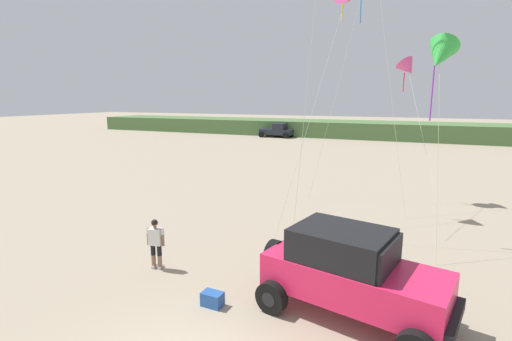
{
  "coord_description": "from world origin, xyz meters",
  "views": [
    {
      "loc": [
        3.87,
        -5.08,
        5.44
      ],
      "look_at": [
        -0.44,
        4.81,
        3.33
      ],
      "focal_mm": 26.01,
      "sensor_mm": 36.0,
      "label": 1
    }
  ],
  "objects_px": {
    "kite_yellow_diamond": "(440,56)",
    "kite_white_parafoil": "(408,68)",
    "jeep": "(351,272)",
    "cooler_box": "(212,299)",
    "person_watching": "(156,241)",
    "distant_pickup": "(277,131)"
  },
  "relations": [
    {
      "from": "kite_yellow_diamond",
      "to": "kite_white_parafoil",
      "type": "bearing_deg",
      "value": 101.8
    },
    {
      "from": "jeep",
      "to": "kite_white_parafoil",
      "type": "relative_size",
      "value": 0.66
    },
    {
      "from": "cooler_box",
      "to": "kite_white_parafoil",
      "type": "height_order",
      "value": "kite_white_parafoil"
    },
    {
      "from": "cooler_box",
      "to": "kite_white_parafoil",
      "type": "distance_m",
      "value": 15.5
    },
    {
      "from": "person_watching",
      "to": "kite_yellow_diamond",
      "type": "height_order",
      "value": "kite_yellow_diamond"
    },
    {
      "from": "person_watching",
      "to": "cooler_box",
      "type": "xyz_separation_m",
      "value": [
        2.77,
        -1.2,
        -0.75
      ]
    },
    {
      "from": "kite_white_parafoil",
      "to": "distant_pickup",
      "type": "bearing_deg",
      "value": 121.95
    },
    {
      "from": "jeep",
      "to": "person_watching",
      "type": "relative_size",
      "value": 3.01
    },
    {
      "from": "person_watching",
      "to": "distant_pickup",
      "type": "distance_m",
      "value": 41.64
    },
    {
      "from": "cooler_box",
      "to": "kite_white_parafoil",
      "type": "bearing_deg",
      "value": 75.75
    },
    {
      "from": "distant_pickup",
      "to": "kite_white_parafoil",
      "type": "relative_size",
      "value": 0.62
    },
    {
      "from": "kite_white_parafoil",
      "to": "cooler_box",
      "type": "bearing_deg",
      "value": -106.5
    },
    {
      "from": "person_watching",
      "to": "distant_pickup",
      "type": "height_order",
      "value": "distant_pickup"
    },
    {
      "from": "jeep",
      "to": "person_watching",
      "type": "bearing_deg",
      "value": 178.01
    },
    {
      "from": "kite_yellow_diamond",
      "to": "kite_white_parafoil",
      "type": "distance_m",
      "value": 6.05
    },
    {
      "from": "jeep",
      "to": "person_watching",
      "type": "xyz_separation_m",
      "value": [
        -6.19,
        0.22,
        -0.26
      ]
    },
    {
      "from": "distant_pickup",
      "to": "kite_yellow_diamond",
      "type": "relative_size",
      "value": 0.6
    },
    {
      "from": "jeep",
      "to": "kite_white_parafoil",
      "type": "xyz_separation_m",
      "value": [
        0.54,
        12.39,
        5.76
      ]
    },
    {
      "from": "jeep",
      "to": "kite_yellow_diamond",
      "type": "height_order",
      "value": "kite_yellow_diamond"
    },
    {
      "from": "jeep",
      "to": "kite_white_parafoil",
      "type": "height_order",
      "value": "kite_white_parafoil"
    },
    {
      "from": "cooler_box",
      "to": "kite_yellow_diamond",
      "type": "distance_m",
      "value": 11.32
    },
    {
      "from": "person_watching",
      "to": "cooler_box",
      "type": "height_order",
      "value": "person_watching"
    }
  ]
}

